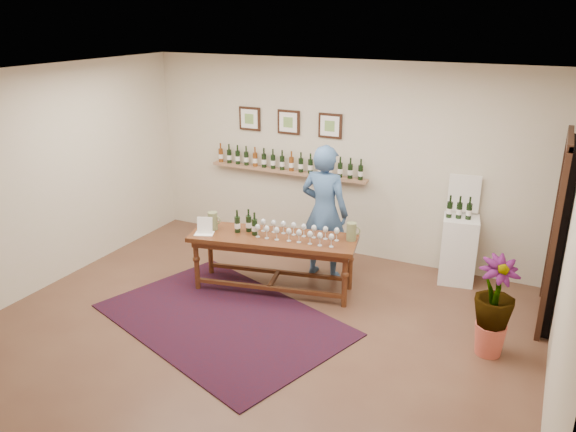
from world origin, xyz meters
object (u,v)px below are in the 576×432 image
at_px(potted_plant, 494,307).
at_px(person, 324,212).
at_px(display_pedestal, 458,250).
at_px(tasting_table, 273,244).

bearing_deg(potted_plant, person, 156.67).
relative_size(potted_plant, person, 0.52).
height_order(display_pedestal, potted_plant, potted_plant).
distance_m(display_pedestal, potted_plant, 1.72).
bearing_deg(display_pedestal, person, -159.70).
bearing_deg(tasting_table, display_pedestal, 19.82).
height_order(tasting_table, potted_plant, potted_plant).
xyz_separation_m(tasting_table, person, (0.41, 0.67, 0.28)).
bearing_deg(display_pedestal, tasting_table, -148.18).
bearing_deg(potted_plant, display_pedestal, 111.27).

